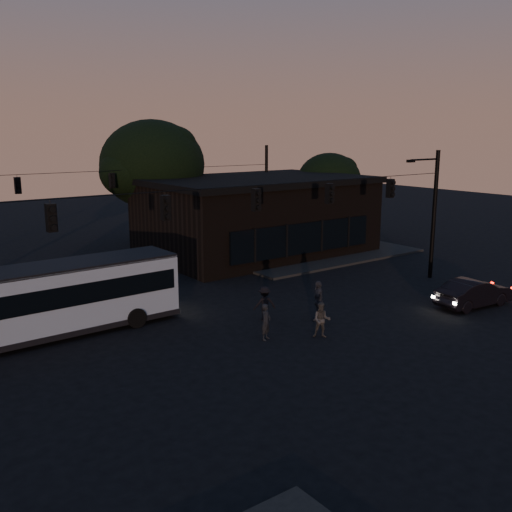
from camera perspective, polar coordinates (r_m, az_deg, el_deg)
ground at (r=23.74m, az=5.86°, el=-8.75°), size 120.00×120.00×0.00m
sidewalk_far_right at (r=41.46m, az=5.01°, el=0.51°), size 14.00×10.00×0.15m
building at (r=40.63m, az=0.06°, el=4.09°), size 15.40×10.41×5.40m
tree_behind at (r=42.79m, az=-10.32°, el=8.99°), size 7.60×7.60×9.43m
tree_right at (r=47.77m, az=7.32°, el=7.54°), size 5.20×5.20×6.86m
signal_rig_near at (r=25.56m, az=-0.00°, el=3.17°), size 26.24×0.30×7.50m
signal_rig_far at (r=39.48m, az=-14.11°, el=5.67°), size 26.24×0.30×7.50m
bus at (r=25.50m, az=-19.76°, el=-3.87°), size 10.95×2.88×3.07m
car at (r=30.32m, az=20.97°, el=-3.46°), size 4.36×1.92×1.39m
pedestrian_a at (r=23.87m, az=1.01°, el=-6.59°), size 0.67×0.59×1.55m
pedestrian_b at (r=24.27m, az=6.59°, el=-6.38°), size 0.94×0.92×1.52m
pedestrian_c at (r=26.39m, az=6.26°, el=-4.44°), size 1.17×0.96×1.87m
pedestrian_d at (r=26.22m, az=0.86°, el=-4.77°), size 1.18×0.91×1.62m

